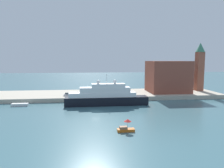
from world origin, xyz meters
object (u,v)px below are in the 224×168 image
small_motorboat (126,127)px  harbor_building (168,77)px  work_barge (20,105)px  bell_tower (200,65)px  person_figure (78,93)px  large_yacht (106,97)px  parked_car (69,95)px  mooring_bollard (90,96)px

small_motorboat → harbor_building: (27.37, 45.27, 7.57)m
work_barge → bell_tower: (75.77, 17.62, 13.35)m
harbor_building → small_motorboat: bearing=-121.2°
work_barge → person_figure: 22.28m
large_yacht → bell_tower: bell_tower is taller
small_motorboat → parked_car: small_motorboat is taller
parked_car → mooring_bollard: (8.53, -3.85, -0.10)m
large_yacht → small_motorboat: (2.22, -28.00, -2.09)m
small_motorboat → person_figure: 42.25m
harbor_building → bell_tower: 17.19m
small_motorboat → parked_car: 42.75m
work_barge → harbor_building: (59.55, 15.31, 8.13)m
parked_car → mooring_bollard: parked_car is taller
mooring_bollard → large_yacht: bearing=-54.7°
person_figure → mooring_bollard: bearing=-43.4°
person_figure → small_motorboat: bearing=-72.7°
harbor_building → parked_car: size_ratio=4.18×
work_barge → person_figure: bearing=27.8°
large_yacht → person_figure: size_ratio=17.20×
small_motorboat → harbor_building: bearing=58.8°
work_barge → bell_tower: bell_tower is taller
bell_tower → person_figure: 57.74m
large_yacht → bell_tower: size_ratio=1.32×
small_motorboat → person_figure: person_figure is taller
small_motorboat → work_barge: size_ratio=0.70×
large_yacht → harbor_building: 34.69m
person_figure → harbor_building: bearing=7.1°
harbor_building → bell_tower: bell_tower is taller
mooring_bollard → small_motorboat: bearing=-77.9°
small_motorboat → bell_tower: size_ratio=0.17×
large_yacht → mooring_bollard: 9.49m
parked_car → person_figure: person_figure is taller
small_motorboat → bell_tower: bell_tower is taller
mooring_bollard → parked_car: bearing=155.7°
large_yacht → small_motorboat: bearing=-85.5°
work_barge → bell_tower: 78.93m
work_barge → parked_car: parked_car is taller
large_yacht → parked_car: bearing=140.4°
person_figure → mooring_bollard: size_ratio=1.95×
parked_car → mooring_bollard: bearing=-24.3°
bell_tower → mooring_bollard: 53.90m
large_yacht → mooring_bollard: bearing=125.3°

